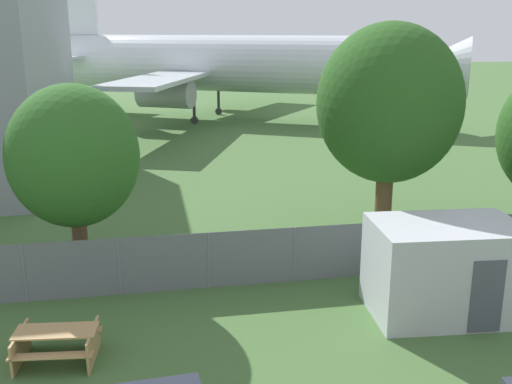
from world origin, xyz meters
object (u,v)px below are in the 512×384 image
at_px(portable_cabin, 445,269).
at_px(picnic_bench_near_cabin, 57,341).
at_px(airplane, 218,64).
at_px(tree_near_hangar, 74,157).
at_px(tree_left_of_cabin, 389,104).

height_order(portable_cabin, picnic_bench_near_cabin, portable_cabin).
height_order(airplane, picnic_bench_near_cabin, airplane).
xyz_separation_m(portable_cabin, tree_near_hangar, (-9.59, 3.91, 2.57)).
xyz_separation_m(portable_cabin, picnic_bench_near_cabin, (-9.76, -0.62, -0.77)).
relative_size(airplane, tree_near_hangar, 6.20).
bearing_deg(airplane, tree_near_hangar, -75.95).
height_order(picnic_bench_near_cabin, tree_left_of_cabin, tree_left_of_cabin).
bearing_deg(picnic_bench_near_cabin, tree_near_hangar, 87.90).
bearing_deg(picnic_bench_near_cabin, tree_left_of_cabin, 28.17).
relative_size(picnic_bench_near_cabin, tree_left_of_cabin, 0.26).
bearing_deg(portable_cabin, picnic_bench_near_cabin, -172.14).
bearing_deg(airplane, tree_left_of_cabin, -58.71).
distance_m(airplane, tree_near_hangar, 33.14).
distance_m(portable_cabin, picnic_bench_near_cabin, 9.81).
bearing_deg(tree_left_of_cabin, tree_near_hangar, -175.30).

